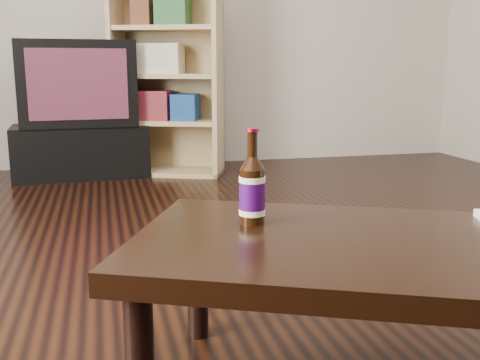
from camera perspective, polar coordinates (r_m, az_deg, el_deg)
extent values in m
cube|color=black|center=(1.62, 2.48, -16.68)|extent=(5.00, 6.00, 0.01)
cube|color=black|center=(4.05, -15.83, 2.89)|extent=(0.92, 0.50, 0.36)
cube|color=black|center=(4.01, -16.20, 9.42)|extent=(0.78, 0.51, 0.56)
cube|color=maroon|center=(3.77, -16.12, 9.31)|extent=(0.62, 0.04, 0.45)
cube|color=tan|center=(4.08, -12.26, 10.30)|extent=(0.15, 0.33, 1.37)
cube|color=tan|center=(3.90, -2.23, 10.51)|extent=(0.15, 0.33, 1.37)
cube|color=tan|center=(4.04, -7.11, 0.89)|extent=(0.81, 0.58, 0.03)
cube|color=tan|center=(4.12, -6.82, 10.49)|extent=(0.70, 0.30, 1.37)
cube|color=tan|center=(3.99, -7.24, 5.89)|extent=(0.74, 0.53, 0.03)
cube|color=tan|center=(3.97, -7.36, 10.44)|extent=(0.74, 0.53, 0.03)
cube|color=tan|center=(3.98, -7.48, 15.01)|extent=(0.74, 0.53, 0.03)
cube|color=maroon|center=(3.99, -8.84, 7.52)|extent=(0.31, 0.29, 0.20)
cube|color=navy|center=(3.93, -5.55, 7.39)|extent=(0.23, 0.26, 0.18)
cube|color=beige|center=(3.97, -8.23, 12.10)|extent=(0.37, 0.31, 0.20)
cube|color=#2B6234|center=(3.96, -6.83, 16.74)|extent=(0.27, 0.27, 0.20)
cube|color=brown|center=(4.01, -9.73, 16.44)|extent=(0.19, 0.24, 0.18)
cube|color=black|center=(1.28, 12.45, -7.03)|extent=(1.18, 0.96, 0.05)
cylinder|color=black|center=(1.61, -4.35, -10.13)|extent=(0.08, 0.08, 0.33)
cylinder|color=black|center=(1.35, 1.24, -1.70)|extent=(0.06, 0.06, 0.13)
cylinder|color=#33054F|center=(1.35, 1.24, -1.59)|extent=(0.07, 0.07, 0.08)
cylinder|color=#F8F0C6|center=(1.34, 1.25, 0.09)|extent=(0.07, 0.07, 0.01)
cylinder|color=#F8F0C6|center=(1.36, 1.23, -3.25)|extent=(0.07, 0.07, 0.01)
cone|color=black|center=(1.33, 1.25, 1.74)|extent=(0.06, 0.06, 0.03)
cylinder|color=black|center=(1.33, 1.26, 3.65)|extent=(0.03, 0.03, 0.06)
cylinder|color=maroon|center=(1.32, 1.27, 5.10)|extent=(0.03, 0.03, 0.01)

